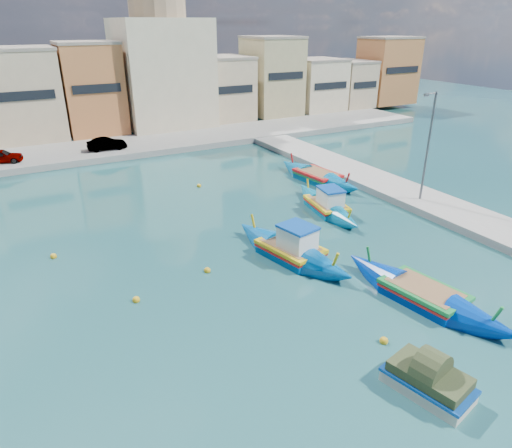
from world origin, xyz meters
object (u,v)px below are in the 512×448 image
object	(u,v)px
tender_near	(428,381)
quay_street_lamp	(427,147)
church_block	(161,57)
luzzu_blue_cabin	(291,251)
luzzu_cyan_mid	(317,178)
luzzu_blue_south	(423,296)
luzzu_turquoise_cabin	(327,206)

from	to	relation	value
tender_near	quay_street_lamp	bearing A→B (deg)	43.86
church_block	luzzu_blue_cabin	world-z (taller)	church_block
church_block	luzzu_cyan_mid	distance (m)	27.50
church_block	quay_street_lamp	bearing A→B (deg)	-77.65
luzzu_blue_south	church_block	bearing A→B (deg)	87.44
luzzu_blue_south	tender_near	bearing A→B (deg)	-136.06
church_block	luzzu_blue_cabin	xyz separation A→B (m)	(-5.00, -36.24, -8.02)
quay_street_lamp	luzzu_blue_south	world-z (taller)	quay_street_lamp
quay_street_lamp	luzzu_blue_south	distance (m)	13.60
luzzu_blue_cabin	luzzu_blue_south	xyz separation A→B (m)	(3.08, -6.75, -0.11)
luzzu_blue_cabin	luzzu_blue_south	size ratio (longest dim) A/B	0.97
luzzu_blue_cabin	tender_near	size ratio (longest dim) A/B	2.77
quay_street_lamp	luzzu_turquoise_cabin	xyz separation A→B (m)	(-6.47, 2.38, -4.00)
church_block	luzzu_cyan_mid	xyz separation A→B (m)	(4.31, -25.92, -8.11)
luzzu_cyan_mid	luzzu_blue_south	world-z (taller)	luzzu_cyan_mid
luzzu_turquoise_cabin	quay_street_lamp	bearing A→B (deg)	-20.19
luzzu_blue_south	luzzu_blue_cabin	bearing A→B (deg)	114.52
quay_street_lamp	luzzu_blue_south	bearing A→B (deg)	-136.18
luzzu_blue_south	quay_street_lamp	bearing A→B (deg)	43.82
luzzu_cyan_mid	tender_near	xyz separation A→B (m)	(-10.61, -21.28, 0.17)
luzzu_cyan_mid	tender_near	distance (m)	23.78
church_block	quay_street_lamp	size ratio (longest dim) A/B	2.39
luzzu_blue_cabin	quay_street_lamp	bearing A→B (deg)	10.20
luzzu_cyan_mid	luzzu_blue_south	xyz separation A→B (m)	(-6.23, -17.07, -0.01)
luzzu_turquoise_cabin	tender_near	distance (m)	17.19
luzzu_turquoise_cabin	luzzu_blue_cabin	bearing A→B (deg)	-142.31
quay_street_lamp	luzzu_cyan_mid	xyz separation A→B (m)	(-3.13, 8.08, -4.04)
quay_street_lamp	tender_near	size ratio (longest dim) A/B	2.39
luzzu_turquoise_cabin	luzzu_cyan_mid	bearing A→B (deg)	59.67
luzzu_turquoise_cabin	luzzu_cyan_mid	size ratio (longest dim) A/B	0.92
luzzu_cyan_mid	church_block	bearing A→B (deg)	99.45
quay_street_lamp	church_block	bearing A→B (deg)	102.35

